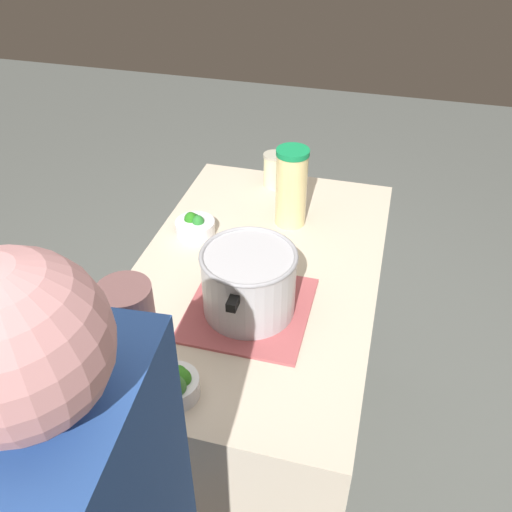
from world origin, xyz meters
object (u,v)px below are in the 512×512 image
at_px(cooking_pot, 249,281).
at_px(lemonade_pitcher, 291,187).
at_px(broccoli_bowl_front, 176,385).
at_px(mason_jar, 274,170).
at_px(broccoli_bowl_center, 195,226).

relative_size(cooking_pot, lemonade_pitcher, 1.21).
xyz_separation_m(lemonade_pitcher, broccoli_bowl_front, (0.77, -0.10, -0.10)).
relative_size(mason_jar, broccoli_bowl_front, 1.10).
bearing_deg(lemonade_pitcher, mason_jar, -153.57).
height_order(cooking_pot, lemonade_pitcher, lemonade_pitcher).
xyz_separation_m(cooking_pot, mason_jar, (-0.67, -0.09, -0.04)).
relative_size(cooking_pot, mason_jar, 2.53).
xyz_separation_m(broccoli_bowl_front, broccoli_bowl_center, (-0.63, -0.18, -0.01)).
height_order(mason_jar, broccoli_bowl_front, mason_jar).
bearing_deg(mason_jar, broccoli_bowl_center, -25.53).
distance_m(lemonade_pitcher, broccoli_bowl_center, 0.33).
distance_m(cooking_pot, lemonade_pitcher, 0.45).
relative_size(broccoli_bowl_front, broccoli_bowl_center, 0.91).
bearing_deg(lemonade_pitcher, cooking_pot, -2.05).
height_order(lemonade_pitcher, broccoli_bowl_center, lemonade_pitcher).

